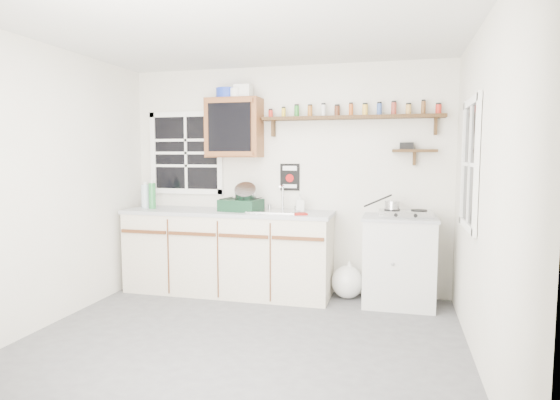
{
  "coord_description": "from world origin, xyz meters",
  "views": [
    {
      "loc": [
        1.21,
        -3.5,
        1.53
      ],
      "look_at": [
        0.2,
        0.55,
        1.12
      ],
      "focal_mm": 30.0,
      "sensor_mm": 36.0,
      "label": 1
    }
  ],
  "objects_px": {
    "right_cabinet": "(399,261)",
    "hotplate": "(405,213)",
    "spice_shelf": "(352,116)",
    "upper_cabinet": "(234,128)",
    "dish_rack": "(242,202)",
    "main_cabinet": "(228,252)"
  },
  "relations": [
    {
      "from": "spice_shelf",
      "to": "dish_rack",
      "type": "relative_size",
      "value": 4.12
    },
    {
      "from": "dish_rack",
      "to": "hotplate",
      "type": "height_order",
      "value": "dish_rack"
    },
    {
      "from": "dish_rack",
      "to": "right_cabinet",
      "type": "bearing_deg",
      "value": 9.22
    },
    {
      "from": "right_cabinet",
      "to": "hotplate",
      "type": "height_order",
      "value": "hotplate"
    },
    {
      "from": "main_cabinet",
      "to": "upper_cabinet",
      "type": "relative_size",
      "value": 3.55
    },
    {
      "from": "right_cabinet",
      "to": "hotplate",
      "type": "xyz_separation_m",
      "value": [
        0.05,
        -0.02,
        0.49
      ]
    },
    {
      "from": "upper_cabinet",
      "to": "dish_rack",
      "type": "xyz_separation_m",
      "value": [
        0.14,
        -0.14,
        -0.8
      ]
    },
    {
      "from": "main_cabinet",
      "to": "spice_shelf",
      "type": "bearing_deg",
      "value": 9.14
    },
    {
      "from": "upper_cabinet",
      "to": "dish_rack",
      "type": "distance_m",
      "value": 0.83
    },
    {
      "from": "spice_shelf",
      "to": "right_cabinet",
      "type": "bearing_deg",
      "value": -20.12
    },
    {
      "from": "spice_shelf",
      "to": "dish_rack",
      "type": "xyz_separation_m",
      "value": [
        -1.15,
        -0.21,
        -0.91
      ]
    },
    {
      "from": "right_cabinet",
      "to": "hotplate",
      "type": "distance_m",
      "value": 0.49
    },
    {
      "from": "spice_shelf",
      "to": "hotplate",
      "type": "distance_m",
      "value": 1.16
    },
    {
      "from": "spice_shelf",
      "to": "hotplate",
      "type": "relative_size",
      "value": 3.6
    },
    {
      "from": "right_cabinet",
      "to": "hotplate",
      "type": "bearing_deg",
      "value": -21.23
    },
    {
      "from": "right_cabinet",
      "to": "upper_cabinet",
      "type": "relative_size",
      "value": 1.4
    },
    {
      "from": "right_cabinet",
      "to": "dish_rack",
      "type": "xyz_separation_m",
      "value": [
        -1.66,
        -0.02,
        0.57
      ]
    },
    {
      "from": "main_cabinet",
      "to": "right_cabinet",
      "type": "distance_m",
      "value": 1.84
    },
    {
      "from": "right_cabinet",
      "to": "spice_shelf",
      "type": "relative_size",
      "value": 0.48
    },
    {
      "from": "spice_shelf",
      "to": "dish_rack",
      "type": "bearing_deg",
      "value": -169.86
    },
    {
      "from": "main_cabinet",
      "to": "hotplate",
      "type": "xyz_separation_m",
      "value": [
        1.89,
        0.01,
        0.48
      ]
    },
    {
      "from": "dish_rack",
      "to": "spice_shelf",
      "type": "bearing_deg",
      "value": 18.72
    }
  ]
}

